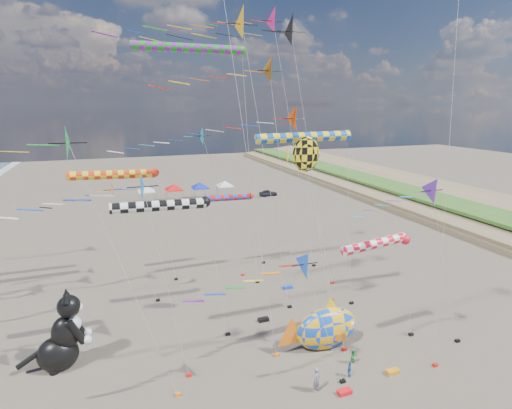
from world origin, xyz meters
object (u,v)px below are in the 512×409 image
object	(u,v)px
person_adult	(317,380)
parked_car	(268,193)
child_blue	(349,370)
child_green	(354,357)
fish_inflatable	(326,328)
cat_inflatable	(60,330)

from	to	relation	value
person_adult	parked_car	xyz separation A→B (m)	(17.82, 53.22, -0.23)
child_blue	parked_car	xyz separation A→B (m)	(15.05, 52.70, 0.10)
person_adult	parked_car	world-z (taller)	person_adult
parked_car	child_blue	bearing A→B (deg)	160.02
child_green	child_blue	xyz separation A→B (m)	(-1.04, -1.08, -0.01)
fish_inflatable	parked_car	distance (m)	51.22
child_green	parked_car	world-z (taller)	parked_car
cat_inflatable	fish_inflatable	xyz separation A→B (m)	(18.42, -4.13, -1.32)
fish_inflatable	child_green	bearing A→B (deg)	-73.10
child_blue	parked_car	size ratio (longest dim) A/B	0.29
child_green	parked_car	bearing A→B (deg)	74.65
parked_car	person_adult	bearing A→B (deg)	157.45
fish_inflatable	child_green	xyz separation A→B (m)	(0.79, -2.59, -0.93)
cat_inflatable	child_green	size ratio (longest dim) A/B	5.18
cat_inflatable	fish_inflatable	world-z (taller)	cat_inflatable
person_adult	child_green	xyz separation A→B (m)	(3.81, 1.61, -0.32)
fish_inflatable	child_green	size ratio (longest dim) A/B	6.19
fish_inflatable	child_green	world-z (taller)	fish_inflatable
cat_inflatable	parked_car	bearing A→B (deg)	51.52
fish_inflatable	child_blue	world-z (taller)	fish_inflatable
person_adult	child_green	size ratio (longest dim) A/B	1.59
cat_inflatable	child_blue	size ratio (longest dim) A/B	5.32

